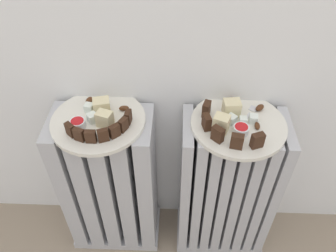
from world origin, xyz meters
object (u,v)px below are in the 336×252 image
at_px(radiator_left, 111,185).
at_px(jam_bowl_left, 78,123).
at_px(jam_bowl_right, 241,129).
at_px(radiator_right, 226,189).
at_px(plate_right, 238,124).
at_px(fork, 249,115).
at_px(plate_left, 98,121).

distance_m(radiator_left, jam_bowl_left, 0.32).
xyz_separation_m(radiator_left, jam_bowl_right, (0.39, -0.04, 0.32)).
relative_size(radiator_right, jam_bowl_left, 13.84).
bearing_deg(jam_bowl_right, plate_right, 89.77).
bearing_deg(radiator_right, fork, 45.03).
bearing_deg(fork, radiator_left, -175.68).
bearing_deg(jam_bowl_right, radiator_right, 89.77).
relative_size(plate_right, jam_bowl_right, 6.24).
bearing_deg(plate_left, jam_bowl_right, -5.72).
distance_m(radiator_right, jam_bowl_left, 0.54).
height_order(jam_bowl_right, fork, jam_bowl_right).
distance_m(jam_bowl_left, fork, 0.47).
distance_m(radiator_left, radiator_right, 0.39).
height_order(radiator_left, plate_left, plate_left).
bearing_deg(jam_bowl_left, plate_right, 4.01).
bearing_deg(jam_bowl_left, jam_bowl_right, -1.09).
xyz_separation_m(plate_left, jam_bowl_left, (-0.05, -0.03, 0.02)).
bearing_deg(plate_left, radiator_right, -0.00).
relative_size(radiator_right, plate_right, 2.21).
bearing_deg(radiator_left, jam_bowl_left, -147.43).
relative_size(plate_left, plate_right, 1.00).
bearing_deg(jam_bowl_left, radiator_right, 4.01).
height_order(plate_left, fork, fork).
relative_size(radiator_right, fork, 6.23).
xyz_separation_m(plate_left, plate_right, (0.39, 0.00, 0.00)).
height_order(plate_right, jam_bowl_right, jam_bowl_right).
bearing_deg(radiator_right, jam_bowl_right, -90.23).
bearing_deg(plate_right, plate_left, 180.00).
bearing_deg(jam_bowl_left, fork, 7.59).
height_order(jam_bowl_left, fork, jam_bowl_left).
bearing_deg(jam_bowl_right, radiator_left, 174.28).
height_order(radiator_right, plate_left, plate_left).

